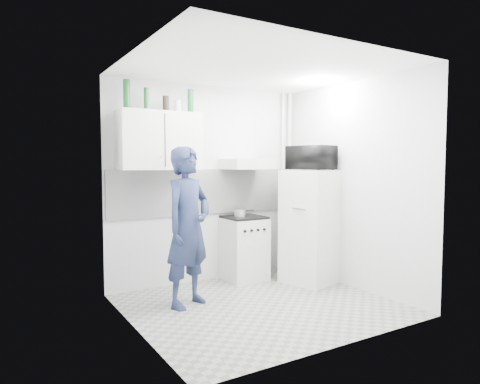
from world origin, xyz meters
TOP-DOWN VIEW (x-y plane):
  - floor at (0.00, 0.00)m, footprint 2.80×2.80m
  - ceiling at (0.00, 0.00)m, footprint 2.80×2.80m
  - wall_back at (0.00, 1.25)m, footprint 2.80×0.00m
  - wall_left at (-1.40, 0.00)m, footprint 0.00×2.60m
  - wall_right at (1.40, 0.00)m, footprint 0.00×2.60m
  - person at (-0.68, 0.42)m, footprint 0.76×0.65m
  - stove at (0.40, 1.00)m, footprint 0.52×0.52m
  - fridge at (1.10, 0.44)m, footprint 0.75×0.75m
  - stove_top at (0.40, 1.00)m, footprint 0.50×0.50m
  - saucepan at (0.35, 1.01)m, footprint 0.16×0.16m
  - microwave at (1.10, 0.44)m, footprint 0.65×0.50m
  - bottle_a at (-1.14, 1.07)m, footprint 0.08×0.08m
  - bottle_c at (-0.91, 1.07)m, footprint 0.07×0.07m
  - canister_a at (-0.67, 1.07)m, footprint 0.08×0.08m
  - canister_b at (-0.51, 1.07)m, footprint 0.08×0.08m
  - bottle_e at (-0.34, 1.07)m, footprint 0.08×0.08m
  - upper_cabinet at (-0.75, 1.07)m, footprint 1.00×0.35m
  - range_hood at (0.45, 1.00)m, footprint 0.60×0.50m
  - backsplash at (0.00, 1.24)m, footprint 2.74×0.03m
  - pipe_a at (1.30, 1.17)m, footprint 0.05×0.05m
  - pipe_b at (1.18, 1.17)m, footprint 0.04×0.04m
  - ceiling_spot_fixture at (1.00, 0.20)m, footprint 0.10×0.10m

SIDE VIEW (x-z plane):
  - floor at x=0.00m, z-range 0.00..0.00m
  - stove at x=0.40m, z-range 0.00..0.84m
  - fridge at x=1.10m, z-range 0.00..1.49m
  - stove_top at x=0.40m, z-range 0.84..0.87m
  - person at x=-0.68m, z-range 0.00..1.76m
  - saucepan at x=0.35m, z-range 0.87..0.96m
  - backsplash at x=0.00m, z-range 0.90..1.50m
  - wall_left at x=-1.40m, z-range 0.00..2.60m
  - wall_right at x=1.40m, z-range 0.00..2.60m
  - pipe_a at x=1.30m, z-range 0.00..2.60m
  - pipe_b at x=1.18m, z-range 0.00..2.60m
  - wall_back at x=0.00m, z-range -0.10..2.70m
  - range_hood at x=0.45m, z-range 1.50..1.64m
  - microwave at x=1.10m, z-range 1.49..1.81m
  - upper_cabinet at x=-0.75m, z-range 1.50..2.20m
  - canister_b at x=-0.51m, z-range 2.20..2.36m
  - canister_a at x=-0.67m, z-range 2.20..2.39m
  - bottle_c at x=-0.91m, z-range 2.20..2.47m
  - bottle_e at x=-0.34m, z-range 2.20..2.50m
  - bottle_a at x=-1.14m, z-range 2.20..2.54m
  - ceiling_spot_fixture at x=1.00m, z-range 2.56..2.58m
  - ceiling at x=0.00m, z-range 2.60..2.60m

